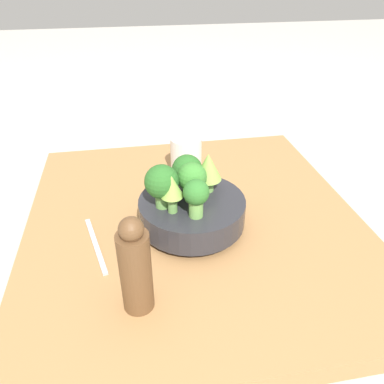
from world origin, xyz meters
TOP-DOWN VIEW (x-y plane):
  - ground_plane at (0.00, 0.00)m, footprint 6.00×6.00m
  - table at (0.00, 0.00)m, footprint 0.80×0.75m
  - bowl at (0.03, -0.01)m, footprint 0.23×0.23m
  - broccoli_floret_center at (0.03, -0.01)m, footprint 0.06×0.06m
  - broccoli_floret_front at (0.04, -0.07)m, footprint 0.07×0.07m
  - broccoli_floret_right at (0.09, -0.01)m, footprint 0.05×0.05m
  - romanesco_piece_near at (0.07, -0.06)m, footprint 0.05×0.05m
  - broccoli_floret_left at (-0.02, -0.01)m, footprint 0.07×0.07m
  - romanesco_piece_far at (0.00, 0.03)m, footprint 0.06×0.06m
  - cup at (-0.21, 0.02)m, footprint 0.08×0.08m
  - pepper_mill at (0.23, -0.14)m, footprint 0.05×0.05m
  - fork at (0.06, -0.22)m, footprint 0.18×0.05m

SIDE VIEW (x-z plane):
  - ground_plane at x=0.00m, z-range 0.00..0.00m
  - table at x=0.00m, z-range 0.00..0.04m
  - fork at x=0.06m, z-range 0.04..0.05m
  - bowl at x=0.03m, z-range 0.05..0.12m
  - cup at x=-0.21m, z-range 0.04..0.15m
  - pepper_mill at x=0.23m, z-range 0.04..0.22m
  - broccoli_floret_left at x=-0.02m, z-range 0.12..0.20m
  - broccoli_floret_right at x=0.09m, z-range 0.12..0.20m
  - broccoli_floret_center at x=0.03m, z-range 0.12..0.21m
  - romanesco_piece_near at x=0.07m, z-range 0.13..0.21m
  - broccoli_floret_front at x=0.04m, z-range 0.12..0.22m
  - romanesco_piece_far at x=0.00m, z-range 0.12..0.21m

